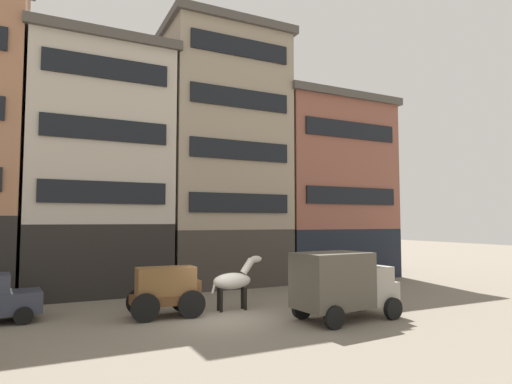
# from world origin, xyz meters

# --- Properties ---
(ground_plane) EXTENTS (120.00, 120.00, 0.00)m
(ground_plane) POSITION_xyz_m (0.00, 0.00, 0.00)
(ground_plane) COLOR slate
(building_center_left) EXTENTS (7.65, 6.19, 13.57)m
(building_center_left) POSITION_xyz_m (-3.81, 9.36, 6.83)
(building_center_left) COLOR black
(building_center_left) RESTS_ON ground_plane
(building_center_right) EXTENTS (7.72, 6.19, 15.94)m
(building_center_right) POSITION_xyz_m (3.53, 9.36, 8.02)
(building_center_right) COLOR #38332D
(building_center_right) RESTS_ON ground_plane
(building_far_right) EXTENTS (8.90, 6.19, 12.47)m
(building_far_right) POSITION_xyz_m (11.49, 9.37, 6.28)
(building_far_right) COLOR black
(building_far_right) RESTS_ON ground_plane
(cargo_wagon) EXTENTS (2.97, 1.64, 1.98)m
(cargo_wagon) POSITION_xyz_m (-1.94, 1.54, 1.15)
(cargo_wagon) COLOR brown
(cargo_wagon) RESTS_ON ground_plane
(draft_horse) EXTENTS (2.35, 0.68, 2.30)m
(draft_horse) POSITION_xyz_m (1.01, 1.54, 1.27)
(draft_horse) COLOR beige
(draft_horse) RESTS_ON ground_plane
(delivery_truck_near) EXTENTS (4.47, 2.42, 2.62)m
(delivery_truck_near) POSITION_xyz_m (4.12, -2.04, 1.42)
(delivery_truck_near) COLOR gray
(delivery_truck_near) RESTS_ON ground_plane
(fire_hydrant_curbside) EXTENTS (0.24, 0.24, 0.83)m
(fire_hydrant_curbside) POSITION_xyz_m (13.26, 4.97, 0.43)
(fire_hydrant_curbside) COLOR maroon
(fire_hydrant_curbside) RESTS_ON ground_plane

